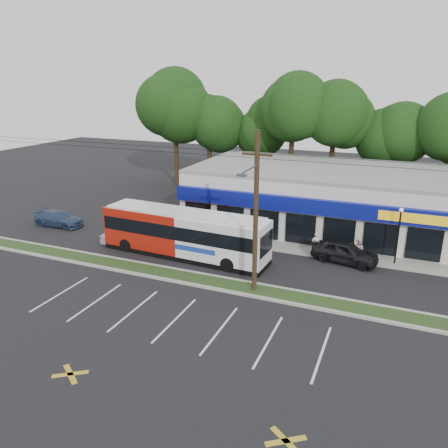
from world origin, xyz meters
The scene contains 15 objects.
ground centered at (0.00, 0.00, 0.00)m, with size 120.00×120.00×0.00m, color black.
grass_strip centered at (0.00, 1.00, 0.06)m, with size 40.00×1.60×0.12m, color #293B18.
curb_south centered at (0.00, 0.15, 0.07)m, with size 40.00×0.25×0.14m, color #9E9E93.
curb_north centered at (0.00, 1.85, 0.07)m, with size 40.00×0.25×0.14m, color #9E9E93.
sidewalk centered at (5.00, 9.00, 0.05)m, with size 32.00×2.20×0.10m, color #9E9E93.
strip_mall centered at (5.50, 15.91, 2.65)m, with size 25.00×12.55×5.30m.
utility_pole centered at (2.83, 0.93, 5.41)m, with size 50.00×2.77×10.00m.
lamp_post centered at (11.00, 8.80, 2.67)m, with size 0.30×0.30×4.25m.
tree_line centered at (4.00, 26.00, 8.42)m, with size 46.76×6.76×11.83m.
metrobus centered at (-3.71, 4.50, 1.85)m, with size 13.10×3.41×3.49m.
car_dark centered at (7.59, 7.85, 0.81)m, with size 1.91×4.76×1.62m, color black.
car_silver centered at (-9.00, 4.54, 0.64)m, with size 1.36×3.91×1.29m, color #A0A1A7.
car_blue centered at (-17.62, 6.46, 0.68)m, with size 1.90×4.68×1.36m, color navy.
pedestrian_a centered at (5.34, 8.50, 0.87)m, with size 0.64×0.42×1.75m, color silver.
pedestrian_b centered at (8.44, 8.50, 0.87)m, with size 0.85×0.66×1.75m, color silver.
Camera 1 is at (10.80, -22.63, 12.62)m, focal length 35.00 mm.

